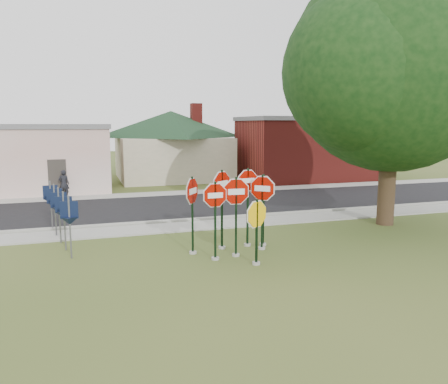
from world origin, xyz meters
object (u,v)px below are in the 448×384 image
object	(u,v)px
stop_sign_yellow	(257,224)
stop_sign_left	(215,210)
stop_sign_center	(236,204)
pedestrian	(64,184)
oak_tree	(394,66)

from	to	relation	value
stop_sign_yellow	stop_sign_left	world-z (taller)	stop_sign_left
stop_sign_left	stop_sign_yellow	bearing A→B (deg)	-38.64
stop_sign_center	stop_sign_left	xyz separation A→B (m)	(-0.73, -0.16, -0.10)
stop_sign_yellow	stop_sign_left	size ratio (longest dim) A/B	0.83
stop_sign_left	pedestrian	world-z (taller)	stop_sign_left
stop_sign_center	pedestrian	bearing A→B (deg)	112.95
stop_sign_left	pedestrian	bearing A→B (deg)	110.01
stop_sign_center	pedestrian	xyz separation A→B (m)	(-5.65, 13.35, -0.83)
stop_sign_center	pedestrian	size ratio (longest dim) A/B	1.69
oak_tree	pedestrian	size ratio (longest dim) A/B	7.65
pedestrian	stop_sign_yellow	bearing A→B (deg)	114.49
stop_sign_yellow	stop_sign_left	bearing A→B (deg)	141.36
oak_tree	pedestrian	xyz separation A→B (m)	(-13.15, 10.98, -5.62)
stop_sign_center	oak_tree	size ratio (longest dim) A/B	0.22
stop_sign_left	stop_sign_center	bearing A→B (deg)	12.06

